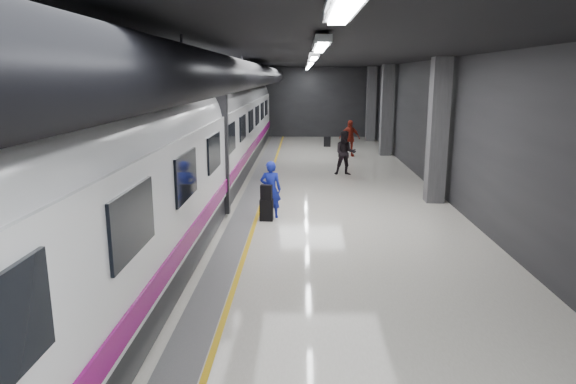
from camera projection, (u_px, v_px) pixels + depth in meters
ground at (290, 217)px, 14.63m from camera, size 40.00×40.00×0.00m
platform_hall at (281, 90)px, 14.79m from camera, size 10.02×40.02×4.51m
train at (174, 145)px, 14.26m from camera, size 3.05×38.00×4.05m
traveler_main at (271, 189)px, 14.43m from camera, size 0.60×0.40×1.63m
suitcase_main at (266, 210)px, 14.21m from camera, size 0.38×0.25×0.60m
shoulder_bag at (266, 192)px, 14.08m from camera, size 0.34×0.23×0.42m
traveler_far_a at (345, 153)px, 20.69m from camera, size 0.88×0.69×1.79m
traveler_far_b at (349, 138)px, 25.58m from camera, size 1.13×0.65×1.81m
suitcase_far at (327, 142)px, 29.23m from camera, size 0.40×0.27×0.57m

